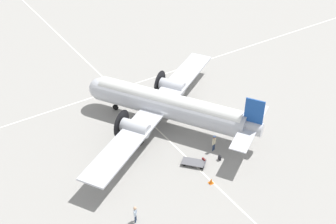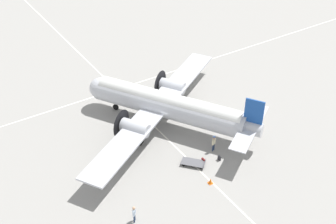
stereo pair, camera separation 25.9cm
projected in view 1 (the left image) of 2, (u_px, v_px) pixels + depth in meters
The scene contains 10 objects.
ground_plane at pixel (168, 125), 46.24m from camera, with size 300.00×300.00×0.00m, color gray.
apron_line_eastwest at pixel (157, 129), 45.59m from camera, with size 120.00×0.16×0.01m.
apron_line_northsouth at pixel (126, 86), 52.78m from camera, with size 0.16×120.00×0.01m.
airliner_main at pixel (165, 105), 44.93m from camera, with size 19.61×23.69×5.83m.
crew_foreground at pixel (135, 213), 34.58m from camera, with size 0.47×0.42×1.72m.
passenger_boarding at pixel (214, 142), 42.04m from camera, with size 0.38×0.58×1.79m.
suitcase_near_door at pixel (204, 160), 41.07m from camera, with size 0.43×0.14×0.50m.
suitcase_upright_spare at pixel (220, 158), 41.34m from camera, with size 0.35×0.15×0.55m.
baggage_cart at pixel (194, 162), 40.75m from camera, with size 2.46×2.36×0.56m.
traffic_cone at pixel (211, 181), 38.70m from camera, with size 0.43×0.43×0.57m.
Camera 1 is at (30.98, -20.31, 27.71)m, focal length 45.00 mm.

